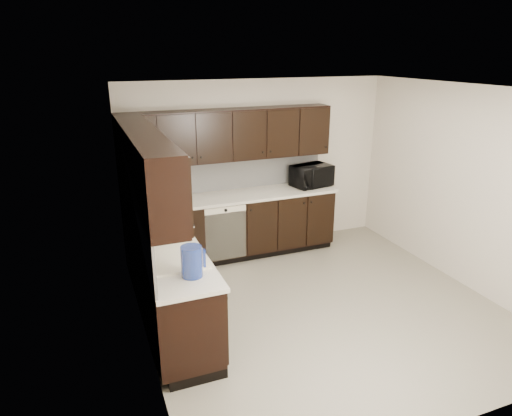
{
  "coord_description": "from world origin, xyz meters",
  "views": [
    {
      "loc": [
        -2.43,
        -4.13,
        2.87
      ],
      "look_at": [
        -0.57,
        0.6,
        1.11
      ],
      "focal_mm": 32.0,
      "sensor_mm": 36.0,
      "label": 1
    }
  ],
  "objects_px": {
    "microwave": "(311,176)",
    "storage_bin": "(171,232)",
    "toaster_oven": "(141,197)",
    "blue_pitcher": "(192,262)",
    "sink": "(175,262)"
  },
  "relations": [
    {
      "from": "microwave",
      "to": "storage_bin",
      "type": "height_order",
      "value": "microwave"
    },
    {
      "from": "toaster_oven",
      "to": "blue_pitcher",
      "type": "distance_m",
      "value": 2.23
    },
    {
      "from": "toaster_oven",
      "to": "blue_pitcher",
      "type": "relative_size",
      "value": 1.13
    },
    {
      "from": "microwave",
      "to": "blue_pitcher",
      "type": "xyz_separation_m",
      "value": [
        -2.37,
        -2.18,
        -0.01
      ]
    },
    {
      "from": "blue_pitcher",
      "to": "storage_bin",
      "type": "bearing_deg",
      "value": 100.45
    },
    {
      "from": "sink",
      "to": "toaster_oven",
      "type": "bearing_deg",
      "value": 92.25
    },
    {
      "from": "microwave",
      "to": "toaster_oven",
      "type": "distance_m",
      "value": 2.5
    },
    {
      "from": "toaster_oven",
      "to": "storage_bin",
      "type": "distance_m",
      "value": 1.31
    },
    {
      "from": "storage_bin",
      "to": "blue_pitcher",
      "type": "relative_size",
      "value": 1.45
    },
    {
      "from": "toaster_oven",
      "to": "storage_bin",
      "type": "xyz_separation_m",
      "value": [
        0.13,
        -1.3,
        -0.02
      ]
    },
    {
      "from": "microwave",
      "to": "toaster_oven",
      "type": "xyz_separation_m",
      "value": [
        -2.5,
        0.04,
        -0.06
      ]
    },
    {
      "from": "sink",
      "to": "microwave",
      "type": "distance_m",
      "value": 2.98
    },
    {
      "from": "storage_bin",
      "to": "toaster_oven",
      "type": "bearing_deg",
      "value": 95.86
    },
    {
      "from": "sink",
      "to": "toaster_oven",
      "type": "xyz_separation_m",
      "value": [
        -0.07,
        1.76,
        0.16
      ]
    },
    {
      "from": "storage_bin",
      "to": "sink",
      "type": "bearing_deg",
      "value": -98.05
    }
  ]
}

